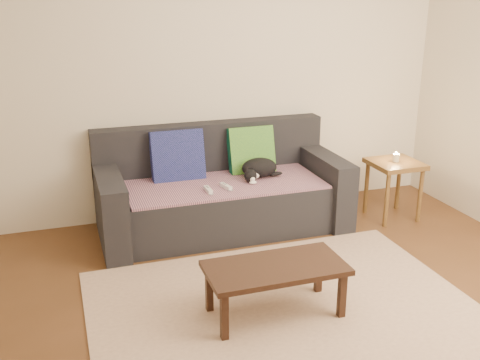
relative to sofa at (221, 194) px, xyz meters
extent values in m
plane|color=brown|center=(0.00, -1.57, -0.31)|extent=(4.50, 4.50, 0.00)
cube|color=beige|center=(0.00, 0.43, 0.99)|extent=(4.50, 0.04, 2.60)
cube|color=#232328|center=(0.00, -0.07, -0.10)|extent=(1.70, 0.78, 0.42)
cube|color=#232328|center=(0.00, 0.33, 0.34)|extent=(2.10, 0.18, 0.45)
cube|color=#232328|center=(-0.95, -0.07, -0.01)|extent=(0.20, 0.90, 0.60)
cube|color=#232328|center=(0.95, -0.07, -0.01)|extent=(0.20, 0.90, 0.60)
cube|color=#44284B|center=(0.00, -0.09, 0.12)|extent=(1.66, 0.74, 0.02)
cube|color=#0F1C41|center=(-0.34, 0.17, 0.32)|extent=(0.45, 0.21, 0.47)
cube|color=#0B4934|center=(0.34, 0.17, 0.32)|extent=(0.41, 0.21, 0.43)
ellipsoid|color=black|center=(0.34, -0.03, 0.21)|extent=(0.35, 0.28, 0.17)
sphere|color=black|center=(0.22, -0.14, 0.19)|extent=(0.12, 0.12, 0.11)
sphere|color=white|center=(0.22, -0.19, 0.17)|extent=(0.05, 0.05, 0.05)
ellipsoid|color=black|center=(0.48, -0.09, 0.16)|extent=(0.13, 0.06, 0.04)
cube|color=white|center=(-0.18, -0.26, 0.15)|extent=(0.04, 0.15, 0.03)
cube|color=white|center=(-0.02, -0.23, 0.15)|extent=(0.07, 0.15, 0.03)
cube|color=brown|center=(1.55, -0.28, 0.20)|extent=(0.43, 0.43, 0.04)
cylinder|color=brown|center=(1.38, -0.45, -0.06)|extent=(0.04, 0.04, 0.49)
cylinder|color=brown|center=(1.72, -0.45, -0.06)|extent=(0.04, 0.04, 0.49)
cylinder|color=brown|center=(1.38, -0.11, -0.06)|extent=(0.04, 0.04, 0.49)
cylinder|color=brown|center=(1.72, -0.11, -0.06)|extent=(0.04, 0.04, 0.49)
cylinder|color=beige|center=(1.55, -0.28, 0.26)|extent=(0.06, 0.06, 0.07)
sphere|color=#FFBF59|center=(1.55, -0.28, 0.31)|extent=(0.02, 0.02, 0.02)
cube|color=tan|center=(0.00, -1.42, -0.30)|extent=(2.50, 1.80, 0.01)
cube|color=black|center=(-0.08, -1.47, 0.03)|extent=(0.88, 0.44, 0.04)
cube|color=black|center=(-0.47, -1.64, -0.15)|extent=(0.04, 0.04, 0.32)
cube|color=black|center=(0.31, -1.64, -0.15)|extent=(0.04, 0.04, 0.32)
cube|color=black|center=(-0.47, -1.31, -0.15)|extent=(0.04, 0.04, 0.32)
cube|color=black|center=(0.31, -1.31, -0.15)|extent=(0.04, 0.04, 0.32)
camera|label=1|loc=(-1.29, -4.40, 1.68)|focal=42.00mm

